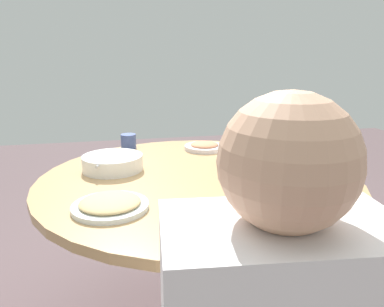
# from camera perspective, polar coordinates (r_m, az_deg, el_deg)

# --- Properties ---
(round_dining_table) EXTENTS (1.25, 1.25, 0.75)m
(round_dining_table) POSITION_cam_1_polar(r_m,az_deg,el_deg) (1.52, 0.95, -9.10)
(round_dining_table) COLOR #99999E
(round_dining_table) RESTS_ON ground
(rice_bowl) EXTENTS (0.30, 0.30, 0.09)m
(rice_bowl) POSITION_cam_1_polar(r_m,az_deg,el_deg) (1.64, 9.80, -0.07)
(rice_bowl) COLOR #B2B5BA
(rice_bowl) RESTS_ON round_dining_table
(soup_bowl) EXTENTS (0.25, 0.25, 0.06)m
(soup_bowl) POSITION_cam_1_polar(r_m,az_deg,el_deg) (1.57, -12.08, -1.44)
(soup_bowl) COLOR white
(soup_bowl) RESTS_ON round_dining_table
(dish_tofu_braise) EXTENTS (0.20, 0.20, 0.04)m
(dish_tofu_braise) POSITION_cam_1_polar(r_m,az_deg,el_deg) (1.13, 6.29, -8.65)
(dish_tofu_braise) COLOR silver
(dish_tofu_braise) RESTS_ON round_dining_table
(dish_noodles) EXTENTS (0.24, 0.24, 0.04)m
(dish_noodles) POSITION_cam_1_polar(r_m,az_deg,el_deg) (1.19, -12.45, -7.61)
(dish_noodles) COLOR silver
(dish_noodles) RESTS_ON round_dining_table
(dish_shrimp) EXTENTS (0.20, 0.20, 0.04)m
(dish_shrimp) POSITION_cam_1_polar(r_m,az_deg,el_deg) (1.87, 1.91, 1.11)
(dish_shrimp) COLOR silver
(dish_shrimp) RESTS_ON round_dining_table
(dish_greens) EXTENTS (0.24, 0.24, 0.06)m
(dish_greens) POSITION_cam_1_polar(r_m,az_deg,el_deg) (1.39, 19.05, -4.46)
(dish_greens) COLOR silver
(dish_greens) RESTS_ON round_dining_table
(green_bottle) EXTENTS (0.07, 0.07, 0.25)m
(green_bottle) POSITION_cam_1_polar(r_m,az_deg,el_deg) (1.09, 17.59, -5.34)
(green_bottle) COLOR #2A8E54
(green_bottle) RESTS_ON round_dining_table
(tea_cup_near) EXTENTS (0.08, 0.08, 0.07)m
(tea_cup_near) POSITION_cam_1_polar(r_m,az_deg,el_deg) (1.91, -9.73, 1.86)
(tea_cup_near) COLOR #3A4D8D
(tea_cup_near) RESTS_ON round_dining_table
(tea_cup_far) EXTENTS (0.08, 0.08, 0.07)m
(tea_cup_far) POSITION_cam_1_polar(r_m,az_deg,el_deg) (1.92, 8.17, 1.92)
(tea_cup_far) COLOR #294E99
(tea_cup_far) RESTS_ON round_dining_table
(tea_cup_side) EXTENTS (0.06, 0.06, 0.05)m
(tea_cup_side) POSITION_cam_1_polar(r_m,az_deg,el_deg) (1.67, 18.72, -1.08)
(tea_cup_side) COLOR white
(tea_cup_side) RESTS_ON round_dining_table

